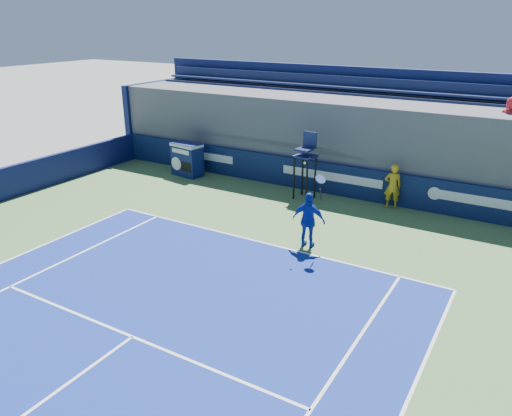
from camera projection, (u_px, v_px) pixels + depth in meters
The scene contains 6 objects.
ball_person at pixel (393, 186), 17.39m from camera, with size 0.58×0.38×1.59m, color gold.
back_hoarding at pixel (331, 179), 18.87m from camera, with size 20.40×0.21×1.20m.
match_clock at pixel (187, 159), 21.07m from camera, with size 1.41×0.90×1.40m.
umpire_chair at pixel (306, 159), 18.07m from camera, with size 0.79×0.79×2.48m.
tennis_player at pixel (309, 220), 14.35m from camera, with size 1.01×0.50×2.57m.
stadium_seating at pixel (353, 137), 20.09m from camera, with size 21.00×4.05×4.40m.
Camera 1 is at (6.74, 0.13, 6.28)m, focal length 35.00 mm.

